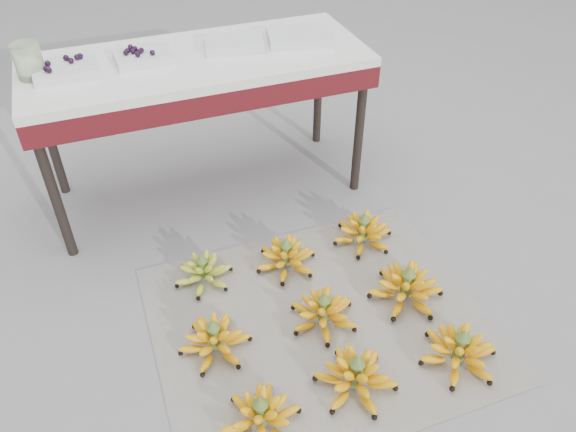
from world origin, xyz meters
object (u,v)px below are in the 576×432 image
object	(u,v)px
tray_left	(143,56)
tray_far_right	(299,37)
bunch_front_right	(459,351)
bunch_back_center	(286,257)
bunch_mid_center	(324,312)
bunch_mid_right	(406,288)
tray_far_left	(66,70)
bunch_mid_left	(215,340)
vendor_table	(198,74)
bunch_front_center	(356,377)
newspaper_mat	(320,322)
bunch_back_left	(203,272)
tray_right	(234,44)
bunch_back_right	(363,232)
bunch_front_left	(261,416)
glass_jar	(29,61)

from	to	relation	value
tray_left	tray_far_right	distance (m)	0.69
bunch_front_right	bunch_back_center	bearing A→B (deg)	144.96
bunch_mid_center	bunch_mid_right	size ratio (longest dim) A/B	0.76
tray_far_left	bunch_mid_left	bearing A→B (deg)	-73.30
bunch_front_right	bunch_back_center	size ratio (longest dim) A/B	1.19
bunch_mid_left	vendor_table	world-z (taller)	vendor_table
bunch_front_center	bunch_mid_right	size ratio (longest dim) A/B	0.77
bunch_front_center	bunch_mid_center	distance (m)	0.30
newspaper_mat	bunch_mid_left	bearing A→B (deg)	177.80
bunch_back_left	tray_right	bearing A→B (deg)	84.59
bunch_back_left	tray_far_left	bearing A→B (deg)	142.56
bunch_back_right	tray_far_right	world-z (taller)	tray_far_right
bunch_mid_left	bunch_mid_right	size ratio (longest dim) A/B	0.82
bunch_front_right	vendor_table	world-z (taller)	vendor_table
newspaper_mat	bunch_mid_left	xyz separation A→B (m)	(-0.41, 0.02, 0.06)
bunch_mid_right	bunch_back_center	size ratio (longest dim) A/B	1.24
bunch_mid_center	bunch_mid_right	xyz separation A→B (m)	(0.35, -0.00, 0.01)
tray_far_right	bunch_mid_right	bearing A→B (deg)	-85.90
newspaper_mat	bunch_back_left	size ratio (longest dim) A/B	4.01
bunch_mid_left	bunch_mid_center	size ratio (longest dim) A/B	1.09
bunch_mid_right	tray_far_left	world-z (taller)	tray_far_left
vendor_table	bunch_back_center	bearing A→B (deg)	-76.29
tray_far_left	tray_left	size ratio (longest dim) A/B	1.06
newspaper_mat	bunch_front_center	size ratio (longest dim) A/B	4.27
newspaper_mat	bunch_mid_right	bearing A→B (deg)	-1.31
bunch_back_center	tray_far_left	bearing A→B (deg)	149.51
bunch_front_right	bunch_mid_right	bearing A→B (deg)	117.80
bunch_back_right	tray_right	bearing A→B (deg)	141.93
tray_far_left	bunch_mid_center	bearing A→B (deg)	-54.50
bunch_front_left	tray_far_left	xyz separation A→B (m)	(-0.35, 1.32, 0.66)
newspaper_mat	bunch_back_right	bearing A→B (deg)	45.09
bunch_back_right	vendor_table	size ratio (longest dim) A/B	0.24
bunch_front_center	bunch_mid_center	bearing A→B (deg)	84.67
newspaper_mat	bunch_mid_center	bearing A→B (deg)	-22.54
newspaper_mat	bunch_front_center	xyz separation A→B (m)	(-0.00, -0.31, 0.06)
newspaper_mat	tray_far_left	bearing A→B (deg)	125.26
glass_jar	bunch_mid_right	bearing A→B (deg)	-40.74
tray_far_right	bunch_back_left	bearing A→B (deg)	-136.94
bunch_back_right	tray_right	world-z (taller)	tray_right
bunch_back_left	bunch_mid_left	bearing A→B (deg)	-73.61
bunch_front_right	bunch_mid_left	size ratio (longest dim) A/B	1.17
newspaper_mat	tray_far_right	size ratio (longest dim) A/B	3.96
tray_left	bunch_back_right	bearing A→B (deg)	-41.32
bunch_front_center	tray_right	size ratio (longest dim) A/B	1.05
bunch_mid_left	tray_far_right	world-z (taller)	tray_far_right
bunch_back_right	tray_far_left	world-z (taller)	tray_far_left
bunch_front_center	tray_far_right	size ratio (longest dim) A/B	0.93
tray_right	tray_far_right	xyz separation A→B (m)	(0.29, -0.03, 0.00)
bunch_back_left	glass_jar	distance (m)	1.07
tray_right	bunch_mid_left	bearing A→B (deg)	-112.22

